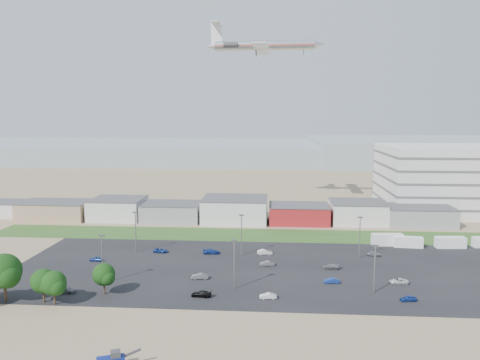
# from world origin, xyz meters

# --- Properties ---
(ground) EXTENTS (700.00, 700.00, 0.00)m
(ground) POSITION_xyz_m (0.00, 0.00, 0.00)
(ground) COLOR #95825E
(ground) RESTS_ON ground
(parking_lot) EXTENTS (120.00, 50.00, 0.01)m
(parking_lot) POSITION_xyz_m (5.00, 20.00, 0.01)
(parking_lot) COLOR black
(parking_lot) RESTS_ON ground
(grass_strip) EXTENTS (160.00, 16.00, 0.02)m
(grass_strip) POSITION_xyz_m (0.00, 52.00, 0.01)
(grass_strip) COLOR #2F4D1D
(grass_strip) RESTS_ON ground
(hills_backdrop) EXTENTS (700.00, 200.00, 9.00)m
(hills_backdrop) POSITION_xyz_m (40.00, 315.00, 4.50)
(hills_backdrop) COLOR gray
(hills_backdrop) RESTS_ON ground
(building_row) EXTENTS (170.00, 20.00, 8.00)m
(building_row) POSITION_xyz_m (-17.00, 71.00, 4.00)
(building_row) COLOR silver
(building_row) RESTS_ON ground
(telehandler) EXTENTS (6.68, 4.16, 2.64)m
(telehandler) POSITION_xyz_m (-15.82, -26.35, 1.32)
(telehandler) COLOR navy
(telehandler) RESTS_ON ground
(box_trailer_a) EXTENTS (8.88, 3.51, 3.25)m
(box_trailer_a) POSITION_xyz_m (39.56, 43.30, 1.62)
(box_trailer_a) COLOR silver
(box_trailer_a) RESTS_ON ground
(box_trailer_b) EXTENTS (7.96, 3.03, 2.92)m
(box_trailer_b) POSITION_xyz_m (44.82, 41.70, 1.46)
(box_trailer_b) COLOR silver
(box_trailer_b) RESTS_ON ground
(box_trailer_c) EXTENTS (8.27, 3.12, 3.04)m
(box_trailer_c) POSITION_xyz_m (56.37, 41.96, 1.52)
(box_trailer_c) COLOR silver
(box_trailer_c) RESTS_ON ground
(tree_left) EXTENTS (7.27, 7.27, 10.90)m
(tree_left) POSITION_xyz_m (-45.11, -3.57, 5.45)
(tree_left) COLOR black
(tree_left) RESTS_ON ground
(tree_mid) EXTENTS (5.10, 5.10, 7.64)m
(tree_mid) POSITION_xyz_m (-37.35, -3.46, 3.82)
(tree_mid) COLOR black
(tree_mid) RESTS_ON ground
(tree_right) EXTENTS (5.08, 5.08, 7.62)m
(tree_right) POSITION_xyz_m (-34.73, -4.40, 3.81)
(tree_right) COLOR black
(tree_right) RESTS_ON ground
(tree_near) EXTENTS (4.90, 4.90, 7.36)m
(tree_near) POSITION_xyz_m (-27.08, 1.57, 3.68)
(tree_near) COLOR black
(tree_near) RESTS_ON ground
(lightpole_front_l) EXTENTS (1.27, 0.53, 10.81)m
(lightpole_front_l) POSITION_xyz_m (-29.63, 7.69, 5.40)
(lightpole_front_l) COLOR slate
(lightpole_front_l) RESTS_ON ground
(lightpole_front_m) EXTENTS (1.26, 0.52, 10.67)m
(lightpole_front_m) POSITION_xyz_m (-0.76, 6.51, 5.34)
(lightpole_front_m) COLOR slate
(lightpole_front_m) RESTS_ON ground
(lightpole_front_r) EXTENTS (1.20, 0.50, 10.16)m
(lightpole_front_r) POSITION_xyz_m (28.20, 6.38, 5.08)
(lightpole_front_r) COLOR slate
(lightpole_front_r) RESTS_ON ground
(lightpole_back_l) EXTENTS (1.29, 0.54, 10.97)m
(lightpole_back_l) POSITION_xyz_m (-29.38, 31.51, 5.49)
(lightpole_back_l) COLOR slate
(lightpole_back_l) RESTS_ON ground
(lightpole_back_m) EXTENTS (1.27, 0.53, 10.81)m
(lightpole_back_m) POSITION_xyz_m (-0.93, 30.75, 5.41)
(lightpole_back_m) COLOR slate
(lightpole_back_m) RESTS_ON ground
(lightpole_back_r) EXTENTS (1.28, 0.53, 10.85)m
(lightpole_back_r) POSITION_xyz_m (29.38, 30.14, 5.43)
(lightpole_back_r) COLOR slate
(lightpole_back_r) RESTS_ON ground
(airliner) EXTENTS (47.35, 33.23, 13.64)m
(airliner) POSITION_xyz_m (3.29, 94.36, 62.82)
(airliner) COLOR silver
(parked_car_0) EXTENTS (4.05, 1.96, 1.11)m
(parked_car_0) POSITION_xyz_m (34.78, 12.18, 0.56)
(parked_car_0) COLOR silver
(parked_car_0) RESTS_ON ground
(parked_car_1) EXTENTS (3.52, 1.43, 1.13)m
(parked_car_1) POSITION_xyz_m (20.18, 11.41, 0.57)
(parked_car_1) COLOR navy
(parked_car_1) RESTS_ON ground
(parked_car_2) EXTENTS (3.43, 1.75, 1.12)m
(parked_car_2) POSITION_xyz_m (34.06, 2.39, 0.56)
(parked_car_2) COLOR navy
(parked_car_2) RESTS_ON ground
(parked_car_3) EXTENTS (4.29, 2.11, 1.20)m
(parked_car_3) POSITION_xyz_m (-7.04, 1.64, 0.60)
(parked_car_3) COLOR black
(parked_car_3) RESTS_ON ground
(parked_car_4) EXTENTS (3.93, 1.62, 1.27)m
(parked_car_4) POSITION_xyz_m (-8.97, 11.95, 0.63)
(parked_car_4) COLOR #595B5E
(parked_car_4) RESTS_ON ground
(parked_car_5) EXTENTS (3.47, 1.75, 1.13)m
(parked_car_5) POSITION_xyz_m (-37.14, 22.96, 0.57)
(parked_car_5) COLOR navy
(parked_car_5) RESTS_ON ground
(parked_car_6) EXTENTS (4.61, 2.14, 1.30)m
(parked_car_6) POSITION_xyz_m (-8.97, 31.37, 0.65)
(parked_car_6) COLOR navy
(parked_car_6) RESTS_ON ground
(parked_car_7) EXTENTS (3.71, 1.65, 1.18)m
(parked_car_7) POSITION_xyz_m (5.94, 22.40, 0.59)
(parked_car_7) COLOR #595B5E
(parked_car_7) RESTS_ON ground
(parked_car_8) EXTENTS (3.62, 1.84, 1.18)m
(parked_car_8) POSITION_xyz_m (33.66, 32.53, 0.59)
(parked_car_8) COLOR #A5A5AA
(parked_car_8) RESTS_ON ground
(parked_car_9) EXTENTS (4.03, 2.08, 1.08)m
(parked_car_9) POSITION_xyz_m (-22.71, 31.54, 0.54)
(parked_car_9) COLOR navy
(parked_car_9) RESTS_ON ground
(parked_car_10) EXTENTS (4.16, 1.79, 1.19)m
(parked_car_10) POSITION_xyz_m (-35.21, 1.58, 0.60)
(parked_car_10) COLOR #595B5E
(parked_car_10) RESTS_ON ground
(parked_car_11) EXTENTS (4.11, 1.82, 1.31)m
(parked_car_11) POSITION_xyz_m (5.17, 31.79, 0.66)
(parked_car_11) COLOR silver
(parked_car_11) RESTS_ON ground
(parked_car_12) EXTENTS (4.05, 1.74, 1.16)m
(parked_car_12) POSITION_xyz_m (21.17, 21.12, 0.58)
(parked_car_12) COLOR #A5A5AA
(parked_car_12) RESTS_ON ground
(parked_car_13) EXTENTS (3.49, 1.46, 1.12)m
(parked_car_13) POSITION_xyz_m (6.45, 1.66, 0.56)
(parked_car_13) COLOR silver
(parked_car_13) RESTS_ON ground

